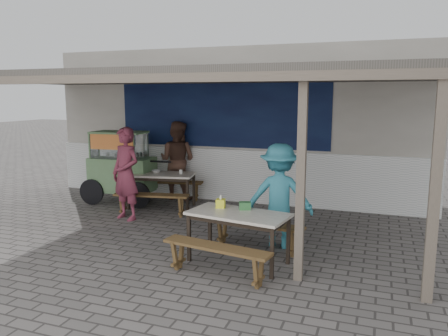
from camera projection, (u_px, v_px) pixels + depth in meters
ground at (170, 239)px, 7.43m from camera, size 60.00×60.00×0.00m
back_wall at (236, 125)px, 10.47m from camera, size 9.00×1.28×3.50m
warung_roof at (191, 79)px, 7.81m from camera, size 9.00×4.21×2.81m
table_left at (161, 177)px, 9.45m from camera, size 1.54×0.97×0.75m
bench_left_street at (151, 199)px, 8.83m from camera, size 1.55×0.57×0.45m
bench_left_wall at (170, 186)px, 10.18m from camera, size 1.55×0.57×0.45m
table_right at (238, 218)px, 6.29m from camera, size 1.54×0.94×0.75m
bench_right_street at (216, 254)px, 5.80m from camera, size 1.56×0.53×0.45m
bench_right_wall at (257, 229)px, 6.89m from camera, size 1.56×0.53×0.45m
vendor_cart at (121, 164)px, 9.86m from camera, size 2.02×0.89×1.63m
patron_street_side at (126, 174)px, 8.51m from camera, size 0.76×0.61×1.82m
patron_wall_side at (177, 160)px, 10.23m from camera, size 0.90×0.71×1.83m
patron_right_table at (279, 196)px, 6.95m from camera, size 1.19×0.84×1.68m
tissue_box at (221, 203)px, 6.56m from camera, size 0.15×0.15×0.13m
donation_box at (245, 206)px, 6.45m from camera, size 0.20×0.17×0.11m
condiment_jar at (181, 172)px, 9.46m from camera, size 0.07×0.07×0.08m
condiment_bowl at (156, 171)px, 9.59m from camera, size 0.25×0.25×0.05m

